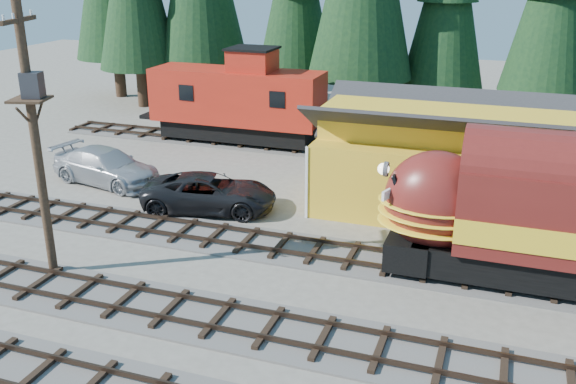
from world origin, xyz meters
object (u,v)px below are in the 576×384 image
(caboose, at_px, (238,100))
(utility_pole, at_px, (34,126))
(depot, at_px, (452,151))
(pickup_truck_a, at_px, (210,193))
(pickup_truck_b, at_px, (106,167))

(caboose, bearing_deg, utility_pole, -88.50)
(depot, height_order, utility_pole, utility_pole)
(depot, height_order, pickup_truck_a, depot)
(caboose, distance_m, pickup_truck_a, 11.77)
(caboose, relative_size, pickup_truck_a, 1.74)
(caboose, height_order, utility_pole, utility_pole)
(utility_pole, height_order, pickup_truck_b, utility_pole)
(utility_pole, distance_m, pickup_truck_b, 11.29)
(utility_pole, distance_m, pickup_truck_a, 9.54)
(depot, distance_m, pickup_truck_b, 17.66)
(depot, distance_m, utility_pole, 17.79)
(pickup_truck_a, bearing_deg, utility_pole, 147.04)
(caboose, bearing_deg, pickup_truck_a, -73.31)
(depot, relative_size, pickup_truck_b, 2.03)
(caboose, relative_size, utility_pole, 1.09)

